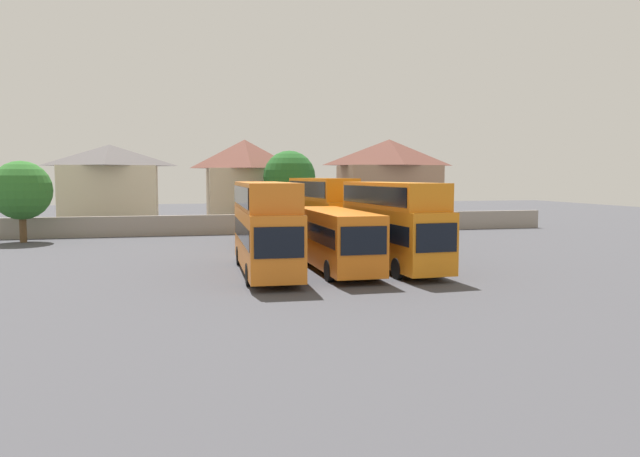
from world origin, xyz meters
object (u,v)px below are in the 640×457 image
Objects in this scene: house_terrace_centre at (245,182)px; tree_behind_wall at (21,191)px; bus_1 at (265,222)px; tree_left_of_lot at (289,177)px; bus_2 at (336,237)px; bus_3 at (392,220)px; house_terrace_right at (389,180)px; bus_4 at (276,220)px; bus_5 at (322,207)px; house_terrace_left at (111,186)px.

house_terrace_centre reaches higher than tree_behind_wall.
tree_left_of_lot is (6.16, 25.52, 2.42)m from bus_1.
tree_behind_wall reaches higher than bus_2.
house_terrace_right reaches higher than bus_3.
bus_3 is at bearing -87.45° from tree_left_of_lot.
bus_4 is at bearing 170.08° from bus_1.
tree_left_of_lot reaches higher than bus_3.
bus_2 is at bearing -12.90° from bus_5.
tree_left_of_lot is at bearing 169.29° from bus_4.
tree_left_of_lot reaches higher than tree_behind_wall.
bus_4 is (-1.21, 12.94, 0.02)m from bus_2.
bus_5 reaches higher than bus_2.
bus_1 is 1.09× the size of bus_3.
house_terrace_centre reaches higher than tree_left_of_lot.
house_terrace_right is at bearing 155.23° from bus_2.
bus_1 reaches higher than bus_2.
bus_3 is 25.76m from tree_left_of_lot.
house_terrace_right reaches higher than bus_1.
bus_1 reaches higher than bus_4.
bus_2 is 1.08× the size of house_terrace_left.
bus_4 is 13.71m from tree_left_of_lot.
tree_left_of_lot is at bearing 13.59° from tree_behind_wall.
bus_4 is at bearing -89.35° from house_terrace_centre.
bus_3 is 0.91× the size of bus_5.
tree_behind_wall is (-16.58, 20.02, 1.36)m from bus_1.
tree_behind_wall is at bearing -134.88° from bus_2.
house_terrace_centre is at bearing -174.09° from bus_3.
house_terrace_centre reaches higher than bus_1.
house_terrace_centre reaches higher than bus_4.
house_terrace_right is 14.65m from tree_left_of_lot.
house_terrace_centre is (-1.42, 31.52, 2.71)m from bus_2.
house_terrace_centre is at bearing -170.74° from bus_5.
bus_1 is 1.06× the size of house_terrace_right.
house_terrace_right reaches higher than tree_behind_wall.
bus_3 is at bearing 91.44° from bus_1.
bus_1 is 26.03m from tree_behind_wall.
bus_5 is 18.82m from house_terrace_centre.
tree_behind_wall is at bearing -138.16° from bus_1.
bus_1 is at bearing -103.58° from tree_left_of_lot.
bus_5 is 1.31× the size of house_terrace_centre.
bus_1 is 1.25× the size of house_terrace_left.
house_terrace_right is at bearing 157.56° from bus_3.
bus_1 is at bearing -50.37° from tree_behind_wall.
tree_left_of_lot is at bearing -151.08° from house_terrace_right.
bus_5 reaches higher than bus_1.
house_terrace_left is 1.03× the size of house_terrace_centre.
house_terrace_centre is (13.39, -0.02, 0.36)m from house_terrace_left.
bus_3 is 31.26m from tree_behind_wall.
house_terrace_left is (-10.89, 31.25, 1.50)m from bus_1.
bus_5 is at bearing -46.84° from house_terrace_left.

